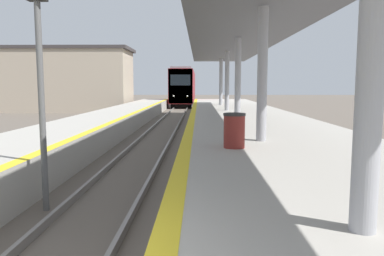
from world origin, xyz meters
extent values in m
cube|color=black|center=(0.00, 47.58, 0.28)|extent=(2.23, 18.84, 0.55)
cube|color=maroon|center=(0.00, 47.58, 2.43)|extent=(2.63, 20.94, 3.77)
cube|color=yellow|center=(0.00, 37.20, 2.43)|extent=(2.58, 0.16, 3.69)
cube|color=black|center=(0.00, 37.14, 3.09)|extent=(2.10, 0.06, 1.13)
cube|color=slate|center=(0.00, 47.58, 4.44)|extent=(2.23, 19.89, 0.24)
sphere|color=white|center=(-0.72, 37.14, 1.40)|extent=(0.18, 0.18, 0.18)
sphere|color=white|center=(0.72, 37.14, 1.40)|extent=(0.18, 0.18, 0.18)
cylinder|color=#595959|center=(-1.08, 4.54, 2.04)|extent=(0.12, 0.12, 4.08)
cylinder|color=#99999E|center=(3.70, 1.12, 2.78)|extent=(0.27, 0.27, 3.60)
cylinder|color=#99999E|center=(3.70, 7.56, 2.78)|extent=(0.27, 0.27, 3.60)
cylinder|color=#99999E|center=(3.70, 14.01, 2.78)|extent=(0.27, 0.27, 3.60)
cylinder|color=#99999E|center=(3.70, 20.46, 2.78)|extent=(0.27, 0.27, 3.60)
cylinder|color=#99999E|center=(3.70, 26.90, 2.78)|extent=(0.27, 0.27, 3.60)
cube|color=#515156|center=(3.70, 14.01, 4.68)|extent=(4.33, 32.23, 0.20)
cylinder|color=maroon|center=(2.85, 6.38, 1.37)|extent=(0.52, 0.52, 0.79)
cylinder|color=#262626|center=(2.85, 6.38, 1.80)|extent=(0.54, 0.54, 0.06)
cube|color=tan|center=(-10.84, 34.02, 2.92)|extent=(11.85, 5.34, 5.85)
cube|color=#383333|center=(-10.84, 34.02, 6.00)|extent=(12.45, 5.60, 0.30)
camera|label=1|loc=(1.99, -2.68, 2.49)|focal=35.00mm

